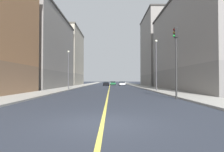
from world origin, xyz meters
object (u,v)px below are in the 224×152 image
building_right_distant (63,58)px  car_white (122,84)px  street_lamp_left_near (156,60)px  street_lamp_right_near (68,66)px  car_silver (112,83)px  building_left_mid (164,51)px  building_right_midblock (36,51)px  traffic_light_left_near (176,53)px  building_left_near (207,44)px  car_green (113,83)px  car_black (106,84)px

building_right_distant → car_white: building_right_distant is taller
street_lamp_left_near → street_lamp_right_near: size_ratio=1.13×
car_silver → building_left_mid: bearing=-49.2°
street_lamp_left_near → building_right_midblock: bearing=151.6°
traffic_light_left_near → building_right_midblock: bearing=133.1°
building_left_near → car_white: 31.75m
car_green → building_left_near: bearing=-66.8°
car_white → car_silver: bearing=103.8°
building_left_mid → traffic_light_left_near: 38.28m
building_left_mid → building_right_midblock: building_left_mid is taller
street_lamp_left_near → car_green: 37.22m
street_lamp_right_near → traffic_light_left_near: bearing=-50.5°
building_right_distant → traffic_light_left_near: size_ratio=2.90×
building_left_mid → building_right_distant: 33.04m
car_black → street_lamp_right_near: bearing=-104.2°
traffic_light_left_near → car_green: bearing=96.1°
street_lamp_left_near → car_black: 30.20m
car_white → street_lamp_right_near: bearing=-113.4°
building_left_near → car_green: bearing=113.2°
car_silver → car_green: car_green is taller
building_right_midblock → car_black: 23.18m
building_left_near → traffic_light_left_near: 16.69m
building_right_distant → street_lamp_right_near: (8.71, -29.45, -5.03)m
car_black → car_green: (2.23, 7.76, 0.00)m
building_left_mid → street_lamp_left_near: building_left_mid is taller
building_left_near → building_left_mid: (0.00, 23.39, 2.73)m
building_right_distant → traffic_light_left_near: bearing=-64.2°
street_lamp_right_near → car_silver: 38.76m
street_lamp_right_near → car_silver: street_lamp_right_near is taller
traffic_light_left_near → car_black: 40.68m
traffic_light_left_near → car_silver: size_ratio=1.49×
building_left_near → car_black: 32.45m
building_right_distant → car_green: building_right_distant is taller
traffic_light_left_near → car_white: size_ratio=1.51×
traffic_light_left_near → street_lamp_right_near: street_lamp_right_near is taller
building_right_midblock → street_lamp_right_near: bearing=-40.5°
street_lamp_right_near → car_black: (6.02, 23.74, -3.67)m
building_right_midblock → car_black: (14.73, 16.29, -7.40)m
building_left_near → car_green: 38.18m
building_left_mid → traffic_light_left_near: (-9.73, -36.52, -6.14)m
traffic_light_left_near → car_white: (-2.28, 41.69, -3.50)m
street_lamp_right_near → car_white: street_lamp_right_near is taller
building_left_near → street_lamp_left_near: building_left_near is taller
traffic_light_left_near → car_green: traffic_light_left_near is taller
building_right_midblock → traffic_light_left_near: 32.50m
car_green → car_white: bearing=-64.8°
street_lamp_right_near → car_black: 24.76m
car_silver → car_black: bearing=-98.2°
car_black → car_silver: bearing=81.8°
car_black → building_right_distant: bearing=158.8°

